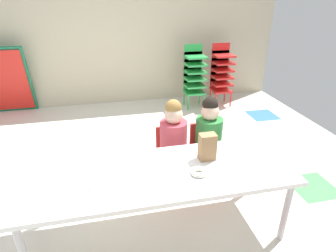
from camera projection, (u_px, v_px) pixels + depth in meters
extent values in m
cube|color=silver|center=(132.00, 185.00, 2.91)|extent=(5.75, 5.08, 0.02)
cube|color=#336BB2|center=(262.00, 115.00, 4.53)|extent=(0.43, 0.43, 0.00)
cube|color=#336BB2|center=(40.00, 196.00, 2.73)|extent=(0.43, 0.43, 0.00)
cube|color=#478C51|center=(313.00, 187.00, 2.86)|extent=(0.43, 0.43, 0.00)
cube|color=beige|center=(112.00, 27.00, 4.59)|extent=(5.75, 0.10, 2.58)
cube|color=white|center=(159.00, 174.00, 2.10)|extent=(2.02, 0.71, 0.04)
cylinder|color=#B2B2B7|center=(286.00, 212.00, 2.15)|extent=(0.05, 0.05, 0.55)
cylinder|color=#B2B2B7|center=(41.00, 197.00, 2.30)|extent=(0.05, 0.05, 0.55)
cylinder|color=#B2B2B7|center=(249.00, 169.00, 2.67)|extent=(0.05, 0.05, 0.55)
cube|color=red|center=(173.00, 160.00, 2.77)|extent=(0.32, 0.30, 0.03)
cube|color=red|center=(170.00, 139.00, 2.84)|extent=(0.29, 0.02, 0.30)
cylinder|color=#BF3F4C|center=(173.00, 140.00, 2.67)|extent=(0.34, 0.34, 0.38)
sphere|color=beige|center=(174.00, 115.00, 2.56)|extent=(0.17, 0.17, 0.17)
sphere|color=olive|center=(173.00, 107.00, 2.54)|extent=(0.15, 0.15, 0.15)
cylinder|color=red|center=(162.00, 182.00, 2.69)|extent=(0.02, 0.02, 0.28)
cylinder|color=red|center=(190.00, 178.00, 2.75)|extent=(0.02, 0.02, 0.28)
cylinder|color=red|center=(157.00, 167.00, 2.92)|extent=(0.02, 0.02, 0.28)
cylinder|color=red|center=(183.00, 164.00, 2.98)|extent=(0.02, 0.02, 0.28)
cube|color=red|center=(207.00, 156.00, 2.84)|extent=(0.32, 0.30, 0.03)
cube|color=red|center=(203.00, 136.00, 2.91)|extent=(0.29, 0.02, 0.30)
cylinder|color=#2D7A38|center=(209.00, 136.00, 2.74)|extent=(0.30, 0.30, 0.38)
sphere|color=beige|center=(210.00, 112.00, 2.63)|extent=(0.17, 0.17, 0.17)
sphere|color=black|center=(210.00, 104.00, 2.61)|extent=(0.15, 0.15, 0.15)
cylinder|color=red|center=(197.00, 177.00, 2.76)|extent=(0.02, 0.02, 0.28)
cylinder|color=red|center=(224.00, 173.00, 2.82)|extent=(0.02, 0.02, 0.28)
cylinder|color=red|center=(190.00, 163.00, 2.99)|extent=(0.02, 0.02, 0.28)
cylinder|color=red|center=(214.00, 160.00, 3.04)|extent=(0.02, 0.02, 0.28)
cube|color=green|center=(194.00, 92.00, 4.77)|extent=(0.32, 0.30, 0.03)
cube|color=green|center=(192.00, 85.00, 4.85)|extent=(0.30, 0.02, 0.18)
cube|color=green|center=(195.00, 85.00, 4.72)|extent=(0.32, 0.30, 0.03)
cube|color=green|center=(192.00, 78.00, 4.80)|extent=(0.30, 0.02, 0.18)
cube|color=green|center=(195.00, 79.00, 4.67)|extent=(0.32, 0.30, 0.03)
cube|color=green|center=(193.00, 71.00, 4.75)|extent=(0.30, 0.02, 0.18)
cube|color=green|center=(195.00, 71.00, 4.61)|extent=(0.32, 0.30, 0.03)
cube|color=green|center=(193.00, 64.00, 4.70)|extent=(0.30, 0.02, 0.18)
cube|color=green|center=(195.00, 64.00, 4.56)|extent=(0.32, 0.30, 0.03)
cube|color=green|center=(193.00, 57.00, 4.65)|extent=(0.30, 0.02, 0.18)
cube|color=green|center=(196.00, 57.00, 4.51)|extent=(0.32, 0.30, 0.03)
cube|color=green|center=(193.00, 50.00, 4.60)|extent=(0.30, 0.02, 0.18)
cylinder|color=green|center=(188.00, 103.00, 4.68)|extent=(0.02, 0.02, 0.26)
cylinder|color=green|center=(204.00, 101.00, 4.74)|extent=(0.02, 0.02, 0.26)
cylinder|color=green|center=(184.00, 98.00, 4.91)|extent=(0.02, 0.02, 0.26)
cylinder|color=green|center=(199.00, 96.00, 4.97)|extent=(0.02, 0.02, 0.26)
cube|color=red|center=(221.00, 90.00, 4.86)|extent=(0.32, 0.30, 0.03)
cube|color=red|center=(218.00, 83.00, 4.95)|extent=(0.30, 0.02, 0.18)
cube|color=red|center=(221.00, 84.00, 4.81)|extent=(0.32, 0.30, 0.03)
cube|color=red|center=(219.00, 76.00, 4.90)|extent=(0.30, 0.02, 0.18)
cube|color=red|center=(222.00, 77.00, 4.76)|extent=(0.32, 0.30, 0.03)
cube|color=red|center=(219.00, 70.00, 4.85)|extent=(0.30, 0.02, 0.18)
cube|color=red|center=(223.00, 70.00, 4.71)|extent=(0.32, 0.30, 0.03)
cube|color=red|center=(220.00, 63.00, 4.79)|extent=(0.30, 0.02, 0.18)
cube|color=red|center=(223.00, 63.00, 4.66)|extent=(0.32, 0.30, 0.03)
cube|color=red|center=(220.00, 56.00, 4.74)|extent=(0.30, 0.02, 0.18)
cube|color=red|center=(224.00, 55.00, 4.61)|extent=(0.32, 0.30, 0.03)
cube|color=red|center=(221.00, 48.00, 4.69)|extent=(0.30, 0.02, 0.18)
cylinder|color=red|center=(215.00, 101.00, 4.78)|extent=(0.02, 0.02, 0.26)
cylinder|color=red|center=(231.00, 99.00, 4.83)|extent=(0.02, 0.02, 0.26)
cylinder|color=red|center=(210.00, 96.00, 5.01)|extent=(0.02, 0.02, 0.26)
cylinder|color=red|center=(225.00, 94.00, 5.06)|extent=(0.02, 0.02, 0.26)
cube|color=#19724C|center=(0.00, 81.00, 4.39)|extent=(0.90, 0.28, 1.09)
cube|color=#9E754C|center=(207.00, 147.00, 2.21)|extent=(0.13, 0.09, 0.22)
cylinder|color=white|center=(199.00, 174.00, 2.05)|extent=(0.18, 0.18, 0.01)
cylinder|color=white|center=(96.00, 183.00, 1.96)|extent=(0.18, 0.18, 0.01)
torus|color=white|center=(199.00, 172.00, 2.04)|extent=(0.13, 0.13, 0.04)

